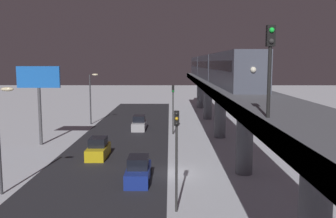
{
  "coord_description": "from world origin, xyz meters",
  "views": [
    {
      "loc": [
        -0.09,
        30.29,
        9.34
      ],
      "look_at": [
        0.17,
        -21.65,
        2.75
      ],
      "focal_mm": 39.5,
      "sensor_mm": 36.0,
      "label": 1
    }
  ],
  "objects_px": {
    "subway_train": "(212,67)",
    "traffic_light_near": "(177,146)",
    "sedan_yellow": "(98,149)",
    "traffic_light_mid": "(173,102)",
    "commercial_billboard": "(39,85)",
    "sedan_blue": "(138,171)",
    "sedan_silver": "(139,124)",
    "rail_signal": "(270,55)"
  },
  "relations": [
    {
      "from": "sedan_blue",
      "to": "sedan_yellow",
      "type": "relative_size",
      "value": 1.06
    },
    {
      "from": "sedan_blue",
      "to": "traffic_light_mid",
      "type": "relative_size",
      "value": 0.74
    },
    {
      "from": "subway_train",
      "to": "traffic_light_near",
      "type": "xyz_separation_m",
      "value": [
        5.84,
        33.23,
        -4.5
      ]
    },
    {
      "from": "subway_train",
      "to": "traffic_light_near",
      "type": "distance_m",
      "value": 34.04
    },
    {
      "from": "subway_train",
      "to": "sedan_silver",
      "type": "distance_m",
      "value": 13.95
    },
    {
      "from": "rail_signal",
      "to": "traffic_light_mid",
      "type": "xyz_separation_m",
      "value": [
        3.91,
        -31.37,
        -5.45
      ]
    },
    {
      "from": "sedan_yellow",
      "to": "sedan_blue",
      "type": "bearing_deg",
      "value": 121.96
    },
    {
      "from": "sedan_blue",
      "to": "sedan_silver",
      "type": "xyz_separation_m",
      "value": [
        1.8,
        -22.57,
        0.01
      ]
    },
    {
      "from": "traffic_light_mid",
      "to": "subway_train",
      "type": "bearing_deg",
      "value": -126.08
    },
    {
      "from": "sedan_yellow",
      "to": "traffic_light_near",
      "type": "distance_m",
      "value": 15.76
    },
    {
      "from": "sedan_blue",
      "to": "sedan_silver",
      "type": "distance_m",
      "value": 22.64
    },
    {
      "from": "rail_signal",
      "to": "sedan_yellow",
      "type": "relative_size",
      "value": 0.9
    },
    {
      "from": "sedan_blue",
      "to": "sedan_silver",
      "type": "height_order",
      "value": "same"
    },
    {
      "from": "traffic_light_near",
      "to": "traffic_light_mid",
      "type": "bearing_deg",
      "value": -90.0
    },
    {
      "from": "traffic_light_near",
      "to": "traffic_light_mid",
      "type": "distance_m",
      "value": 25.22
    },
    {
      "from": "sedan_yellow",
      "to": "traffic_light_mid",
      "type": "relative_size",
      "value": 0.69
    },
    {
      "from": "traffic_light_mid",
      "to": "sedan_blue",
      "type": "bearing_deg",
      "value": 81.39
    },
    {
      "from": "sedan_blue",
      "to": "traffic_light_near",
      "type": "height_order",
      "value": "traffic_light_near"
    },
    {
      "from": "rail_signal",
      "to": "sedan_yellow",
      "type": "xyz_separation_m",
      "value": [
        11.41,
        -19.59,
        -8.84
      ]
    },
    {
      "from": "traffic_light_near",
      "to": "subway_train",
      "type": "bearing_deg",
      "value": -99.97
    },
    {
      "from": "rail_signal",
      "to": "traffic_light_mid",
      "type": "relative_size",
      "value": 0.62
    },
    {
      "from": "sedan_blue",
      "to": "traffic_light_near",
      "type": "xyz_separation_m",
      "value": [
        -2.9,
        6.07,
        3.41
      ]
    },
    {
      "from": "subway_train",
      "to": "rail_signal",
      "type": "bearing_deg",
      "value": 87.19
    },
    {
      "from": "sedan_yellow",
      "to": "commercial_billboard",
      "type": "xyz_separation_m",
      "value": [
        7.59,
        -5.51,
        6.03
      ]
    },
    {
      "from": "sedan_blue",
      "to": "commercial_billboard",
      "type": "xyz_separation_m",
      "value": [
        12.19,
        -12.88,
        6.04
      ]
    },
    {
      "from": "sedan_silver",
      "to": "commercial_billboard",
      "type": "relative_size",
      "value": 0.52
    },
    {
      "from": "subway_train",
      "to": "sedan_blue",
      "type": "xyz_separation_m",
      "value": [
        8.74,
        27.17,
        -7.91
      ]
    },
    {
      "from": "traffic_light_mid",
      "to": "commercial_billboard",
      "type": "bearing_deg",
      "value": 22.56
    },
    {
      "from": "subway_train",
      "to": "sedan_silver",
      "type": "bearing_deg",
      "value": 23.57
    },
    {
      "from": "sedan_yellow",
      "to": "traffic_light_mid",
      "type": "bearing_deg",
      "value": -122.49
    },
    {
      "from": "traffic_light_near",
      "to": "traffic_light_mid",
      "type": "relative_size",
      "value": 1.0
    },
    {
      "from": "sedan_yellow",
      "to": "rail_signal",
      "type": "bearing_deg",
      "value": 120.22
    },
    {
      "from": "sedan_silver",
      "to": "traffic_light_mid",
      "type": "xyz_separation_m",
      "value": [
        -4.7,
        3.42,
        3.4
      ]
    },
    {
      "from": "sedan_blue",
      "to": "traffic_light_near",
      "type": "relative_size",
      "value": 0.74
    },
    {
      "from": "sedan_silver",
      "to": "sedan_yellow",
      "type": "relative_size",
      "value": 1.04
    },
    {
      "from": "rail_signal",
      "to": "commercial_billboard",
      "type": "distance_m",
      "value": 31.6
    },
    {
      "from": "traffic_light_mid",
      "to": "commercial_billboard",
      "type": "xyz_separation_m",
      "value": [
        15.09,
        6.27,
        2.63
      ]
    },
    {
      "from": "commercial_billboard",
      "to": "traffic_light_mid",
      "type": "bearing_deg",
      "value": -157.44
    },
    {
      "from": "sedan_blue",
      "to": "traffic_light_mid",
      "type": "distance_m",
      "value": 19.67
    },
    {
      "from": "sedan_silver",
      "to": "traffic_light_near",
      "type": "xyz_separation_m",
      "value": [
        -4.7,
        28.63,
        3.4
      ]
    },
    {
      "from": "sedan_blue",
      "to": "commercial_billboard",
      "type": "bearing_deg",
      "value": 133.42
    },
    {
      "from": "sedan_blue",
      "to": "traffic_light_near",
      "type": "distance_m",
      "value": 7.54
    }
  ]
}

